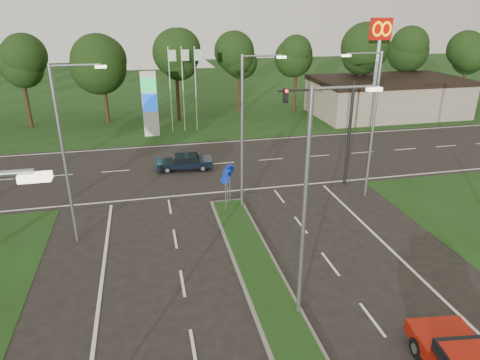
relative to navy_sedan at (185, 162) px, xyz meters
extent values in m
cube|color=#1A3110|center=(1.89, 31.66, -0.60)|extent=(160.00, 50.00, 0.02)
cube|color=black|center=(1.89, 0.66, -0.60)|extent=(160.00, 12.00, 0.02)
cube|color=slate|center=(1.89, -19.34, -0.54)|extent=(2.00, 26.00, 0.12)
cube|color=gray|center=(23.89, 12.66, 1.40)|extent=(16.00, 9.00, 4.00)
cylinder|color=gray|center=(2.69, -17.34, 3.90)|extent=(0.16, 0.16, 9.00)
cylinder|color=gray|center=(3.79, -17.34, 8.30)|extent=(2.20, 0.10, 0.10)
cube|color=#FFF2CC|center=(4.89, -17.34, 8.20)|extent=(0.50, 0.22, 0.12)
cylinder|color=gray|center=(2.69, -7.34, 3.90)|extent=(0.16, 0.16, 9.00)
cylinder|color=gray|center=(3.79, -7.34, 8.30)|extent=(2.20, 0.10, 0.10)
cube|color=#FFF2CC|center=(4.89, -7.34, 8.20)|extent=(0.50, 0.22, 0.12)
cube|color=#FFF2CC|center=(-4.41, -23.34, 8.20)|extent=(0.50, 0.22, 0.12)
cylinder|color=gray|center=(-6.61, -9.34, 3.90)|extent=(0.16, 0.16, 9.00)
cylinder|color=gray|center=(-5.51, -9.34, 8.30)|extent=(2.20, 0.10, 0.10)
cube|color=#FFF2CC|center=(-4.41, -9.34, 8.20)|extent=(0.50, 0.22, 0.12)
cylinder|color=gray|center=(10.89, -7.34, 3.90)|extent=(0.16, 0.16, 9.00)
cylinder|color=gray|center=(9.79, -7.34, 8.30)|extent=(2.20, 0.10, 0.10)
cube|color=#FFF2CC|center=(8.69, -7.34, 8.20)|extent=(0.50, 0.22, 0.12)
cylinder|color=black|center=(10.39, -5.34, 2.90)|extent=(0.20, 0.20, 7.00)
cylinder|color=black|center=(7.89, -5.34, 6.00)|extent=(5.00, 0.14, 0.14)
cube|color=black|center=(5.89, -5.34, 5.70)|extent=(0.28, 0.28, 0.90)
sphere|color=#FF190C|center=(5.89, -5.52, 6.00)|extent=(0.20, 0.20, 0.20)
cylinder|color=gray|center=(1.59, -7.84, 0.50)|extent=(0.06, 0.06, 2.20)
cylinder|color=#0C26A5|center=(1.59, -7.84, 1.50)|extent=(0.56, 0.04, 0.56)
cylinder|color=gray|center=(1.89, -6.84, 0.50)|extent=(0.06, 0.06, 2.20)
cylinder|color=#0C26A5|center=(1.89, -6.84, 1.50)|extent=(0.56, 0.04, 0.56)
cylinder|color=gray|center=(2.19, -6.14, 0.50)|extent=(0.06, 0.06, 2.20)
cylinder|color=#0C26A5|center=(2.19, -6.14, 1.50)|extent=(0.56, 0.04, 0.56)
cube|color=silver|center=(-2.11, 9.66, 2.40)|extent=(1.40, 0.30, 6.00)
cube|color=#0CA53F|center=(-2.11, 9.48, 4.20)|extent=(1.30, 0.08, 1.20)
cube|color=#0C3FBF|center=(-2.11, 9.48, 2.60)|extent=(1.30, 0.08, 1.60)
cylinder|color=silver|center=(-0.11, 10.66, 3.40)|extent=(0.08, 0.08, 8.00)
cube|color=#B2D8B2|center=(0.24, 10.66, 6.60)|extent=(0.70, 0.02, 1.00)
cylinder|color=silver|center=(1.09, 10.66, 3.40)|extent=(0.08, 0.08, 8.00)
cube|color=#B2D8B2|center=(1.44, 10.66, 6.60)|extent=(0.70, 0.02, 1.00)
cylinder|color=silver|center=(2.29, 10.66, 3.40)|extent=(0.08, 0.08, 8.00)
cube|color=#B2D8B2|center=(2.64, 10.66, 6.60)|extent=(0.70, 0.02, 1.00)
cylinder|color=silver|center=(19.89, 8.66, 4.40)|extent=(0.30, 0.30, 10.00)
cube|color=#BF0C07|center=(19.89, 8.66, 8.80)|extent=(2.20, 0.35, 2.00)
torus|color=#FFC600|center=(19.44, 8.44, 8.80)|extent=(1.06, 0.16, 1.06)
torus|color=#FFC600|center=(20.34, 8.44, 8.80)|extent=(1.06, 0.16, 1.06)
cylinder|color=black|center=(1.89, 16.66, 1.60)|extent=(0.36, 0.36, 4.40)
sphere|color=black|center=(1.89, 16.66, 5.90)|extent=(6.00, 6.00, 6.00)
sphere|color=black|center=(2.19, 16.46, 6.90)|extent=(4.80, 4.80, 4.80)
cylinder|color=black|center=(5.95, -20.38, -0.24)|extent=(0.32, 0.73, 0.70)
cylinder|color=black|center=(7.82, -20.62, -0.24)|extent=(0.32, 0.73, 0.70)
cube|color=black|center=(-0.02, 0.00, -0.09)|extent=(4.15, 1.95, 0.41)
cube|color=black|center=(0.06, 0.00, 0.30)|extent=(1.88, 1.53, 0.39)
cube|color=black|center=(0.06, 0.00, 0.50)|extent=(1.55, 1.43, 0.04)
cylinder|color=black|center=(-1.36, -0.65, -0.31)|extent=(0.58, 0.22, 0.57)
cylinder|color=black|center=(-1.26, 0.84, -0.31)|extent=(0.58, 0.22, 0.57)
cylinder|color=black|center=(1.21, -0.84, -0.31)|extent=(0.58, 0.22, 0.57)
cylinder|color=black|center=(1.32, 0.65, -0.31)|extent=(0.58, 0.22, 0.57)
camera|label=1|loc=(-2.59, -30.28, 10.74)|focal=32.00mm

